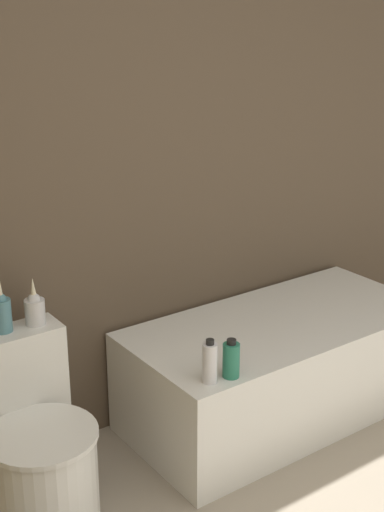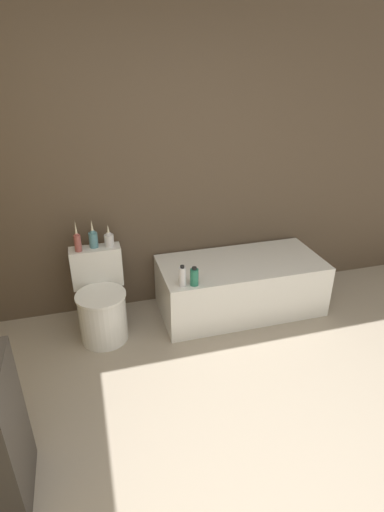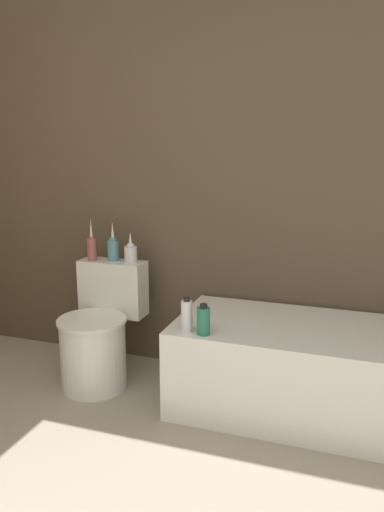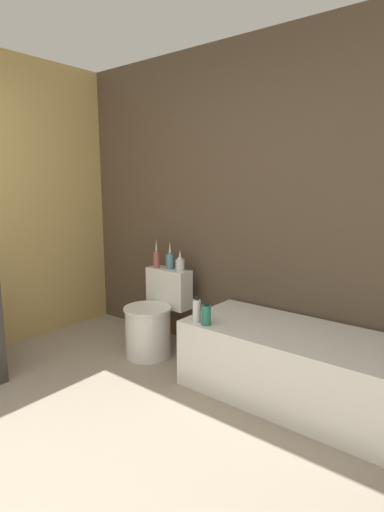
% 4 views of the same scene
% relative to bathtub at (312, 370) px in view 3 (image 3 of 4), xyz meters
% --- Properties ---
extents(wall_back_tiled, '(6.40, 0.06, 2.60)m').
position_rel_bathtub_xyz_m(wall_back_tiled, '(-0.75, 0.40, 1.05)').
color(wall_back_tiled, brown).
rests_on(wall_back_tiled, ground_plane).
extents(bathtub, '(1.48, 0.70, 0.49)m').
position_rel_bathtub_xyz_m(bathtub, '(0.00, 0.00, 0.00)').
color(bathtub, white).
rests_on(bathtub, ground).
extents(toilet, '(0.42, 0.56, 0.72)m').
position_rel_bathtub_xyz_m(toilet, '(-1.27, -0.05, 0.06)').
color(toilet, white).
rests_on(toilet, ground).
extents(vase_gold, '(0.06, 0.06, 0.27)m').
position_rel_bathtub_xyz_m(vase_gold, '(-1.39, 0.13, 0.56)').
color(vase_gold, '#994C47').
rests_on(vase_gold, toilet).
extents(vase_silver, '(0.07, 0.07, 0.24)m').
position_rel_bathtub_xyz_m(vase_silver, '(-1.27, 0.17, 0.56)').
color(vase_silver, teal).
rests_on(vase_silver, toilet).
extents(vase_bronze, '(0.08, 0.08, 0.19)m').
position_rel_bathtub_xyz_m(vase_bronze, '(-1.14, 0.16, 0.54)').
color(vase_bronze, silver).
rests_on(vase_bronze, toilet).
extents(shampoo_bottle_tall, '(0.06, 0.06, 0.18)m').
position_rel_bathtub_xyz_m(shampoo_bottle_tall, '(-0.62, -0.27, 0.33)').
color(shampoo_bottle_tall, silver).
rests_on(shampoo_bottle_tall, bathtub).
extents(shampoo_bottle_short, '(0.07, 0.07, 0.16)m').
position_rel_bathtub_xyz_m(shampoo_bottle_short, '(-0.52, -0.28, 0.32)').
color(shampoo_bottle_short, '#267259').
rests_on(shampoo_bottle_short, bathtub).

